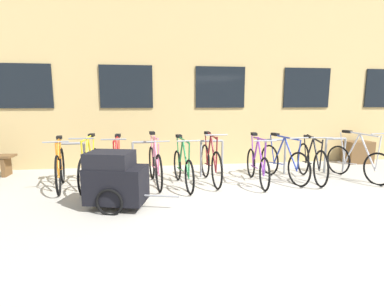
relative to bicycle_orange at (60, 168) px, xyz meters
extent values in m
plane|color=#B2ADA0|center=(3.60, -1.42, -0.40)|extent=(42.00, 42.00, 0.00)
cube|color=tan|center=(3.60, 5.15, 2.02)|extent=(28.00, 6.74, 4.84)
cube|color=black|center=(-1.20, 1.76, 1.65)|extent=(1.30, 0.04, 1.05)
cube|color=black|center=(1.20, 1.76, 1.65)|extent=(1.30, 0.04, 1.05)
cube|color=black|center=(3.60, 1.76, 1.65)|extent=(1.30, 0.04, 1.05)
cube|color=black|center=(6.00, 1.76, 1.65)|extent=(1.30, 0.04, 1.05)
cylinder|color=gray|center=(-0.12, 0.48, 0.01)|extent=(0.05, 0.05, 0.81)
cylinder|color=gray|center=(0.37, 0.48, 0.01)|extent=(0.05, 0.05, 0.81)
cylinder|color=gray|center=(0.12, 0.48, 0.41)|extent=(0.49, 0.05, 0.05)
cylinder|color=gray|center=(1.38, 0.48, 0.01)|extent=(0.05, 0.05, 0.81)
cylinder|color=gray|center=(1.87, 0.48, 0.01)|extent=(0.05, 0.05, 0.81)
cylinder|color=gray|center=(1.62, 0.48, 0.41)|extent=(0.49, 0.05, 0.05)
cylinder|color=gray|center=(2.88, 0.48, 0.01)|extent=(0.05, 0.05, 0.81)
cylinder|color=gray|center=(3.37, 0.48, 0.01)|extent=(0.05, 0.05, 0.81)
cylinder|color=gray|center=(3.12, 0.48, 0.41)|extent=(0.49, 0.05, 0.05)
cylinder|color=gray|center=(4.38, 0.48, 0.01)|extent=(0.05, 0.05, 0.81)
cylinder|color=gray|center=(4.87, 0.48, 0.01)|extent=(0.05, 0.05, 0.81)
cylinder|color=gray|center=(4.62, 0.48, 0.41)|extent=(0.49, 0.05, 0.05)
cylinder|color=gray|center=(5.88, 0.48, 0.01)|extent=(0.05, 0.05, 0.81)
cylinder|color=gray|center=(6.37, 0.48, 0.01)|extent=(0.05, 0.05, 0.81)
cylinder|color=gray|center=(6.12, 0.48, 0.41)|extent=(0.49, 0.05, 0.05)
torus|color=black|center=(-0.09, 0.46, -0.04)|extent=(0.19, 0.75, 0.75)
torus|color=black|center=(0.09, -0.47, -0.04)|extent=(0.19, 0.75, 0.75)
cylinder|color=orange|center=(0.04, -0.21, 0.22)|extent=(0.12, 0.45, 0.65)
cylinder|color=orange|center=(-0.03, 0.14, 0.22)|extent=(0.10, 0.33, 0.65)
cylinder|color=orange|center=(0.01, -0.07, 0.54)|extent=(0.18, 0.71, 0.04)
cylinder|color=orange|center=(-0.05, 0.23, -0.07)|extent=(0.12, 0.47, 0.08)
cylinder|color=orange|center=(-0.07, 0.38, 0.25)|extent=(0.06, 0.20, 0.59)
cylinder|color=orange|center=(0.09, -0.44, 0.25)|extent=(0.04, 0.08, 0.58)
cube|color=black|center=(-0.06, 0.29, 0.57)|extent=(0.14, 0.22, 0.06)
cylinder|color=gray|center=(0.08, -0.42, 0.57)|extent=(0.44, 0.11, 0.03)
torus|color=black|center=(4.00, 0.35, -0.09)|extent=(0.10, 0.66, 0.66)
torus|color=black|center=(3.91, -0.70, -0.09)|extent=(0.10, 0.66, 0.66)
cylinder|color=#722D99|center=(3.93, -0.41, 0.19)|extent=(0.08, 0.51, 0.68)
cylinder|color=#722D99|center=(3.97, 0.00, 0.21)|extent=(0.07, 0.38, 0.71)
cylinder|color=#722D99|center=(3.95, -0.24, 0.54)|extent=(0.11, 0.83, 0.08)
cylinder|color=#722D99|center=(3.98, 0.09, -0.11)|extent=(0.07, 0.53, 0.07)
cylinder|color=#722D99|center=(3.99, 0.26, 0.24)|extent=(0.04, 0.20, 0.66)
cylinder|color=#722D99|center=(3.91, -0.68, 0.21)|extent=(0.03, 0.08, 0.61)
cube|color=black|center=(3.99, 0.17, 0.59)|extent=(0.12, 0.21, 0.06)
cylinder|color=gray|center=(3.91, -0.65, 0.55)|extent=(0.44, 0.06, 0.03)
torus|color=black|center=(1.78, 0.53, -0.05)|extent=(0.13, 0.73, 0.73)
torus|color=black|center=(1.91, -0.48, -0.05)|extent=(0.13, 0.73, 0.73)
cylinder|color=pink|center=(1.88, -0.20, 0.20)|extent=(0.10, 0.49, 0.64)
cylinder|color=pink|center=(1.82, 0.19, 0.24)|extent=(0.08, 0.37, 0.71)
cylinder|color=pink|center=(1.85, -0.04, 0.55)|extent=(0.14, 0.80, 0.12)
cylinder|color=pink|center=(1.81, 0.28, -0.08)|extent=(0.09, 0.51, 0.08)
cylinder|color=pink|center=(1.79, 0.44, 0.27)|extent=(0.05, 0.20, 0.65)
cylinder|color=pink|center=(1.91, -0.46, 0.23)|extent=(0.04, 0.08, 0.57)
cube|color=black|center=(1.80, 0.36, 0.62)|extent=(0.12, 0.21, 0.06)
cylinder|color=gray|center=(1.91, -0.43, 0.54)|extent=(0.44, 0.08, 0.03)
torus|color=black|center=(2.98, 0.51, -0.04)|extent=(0.08, 0.75, 0.75)
torus|color=black|center=(3.03, -0.45, -0.04)|extent=(0.08, 0.75, 0.75)
cylinder|color=maroon|center=(3.02, -0.19, 0.26)|extent=(0.06, 0.47, 0.73)
cylinder|color=maroon|center=(3.00, 0.18, 0.24)|extent=(0.05, 0.34, 0.69)
cylinder|color=maroon|center=(3.01, -0.04, 0.60)|extent=(0.08, 0.74, 0.07)
cylinder|color=maroon|center=(2.99, 0.27, -0.07)|extent=(0.05, 0.49, 0.08)
cylinder|color=maroon|center=(2.98, 0.42, 0.27)|extent=(0.04, 0.20, 0.63)
cylinder|color=maroon|center=(3.03, -0.43, 0.29)|extent=(0.03, 0.08, 0.66)
cube|color=black|center=(2.99, 0.33, 0.61)|extent=(0.11, 0.21, 0.06)
cylinder|color=gray|center=(3.03, -0.40, 0.65)|extent=(0.44, 0.05, 0.03)
torus|color=black|center=(5.29, 0.42, -0.04)|extent=(0.16, 0.75, 0.75)
torus|color=black|center=(5.12, -0.59, -0.04)|extent=(0.16, 0.75, 0.75)
cylinder|color=black|center=(5.17, -0.31, 0.22)|extent=(0.12, 0.49, 0.66)
cylinder|color=black|center=(5.23, 0.08, 0.19)|extent=(0.10, 0.37, 0.59)
cylinder|color=black|center=(5.20, -0.15, 0.51)|extent=(0.17, 0.80, 0.10)
cylinder|color=black|center=(5.25, 0.17, -0.07)|extent=(0.11, 0.52, 0.08)
cylinder|color=black|center=(5.28, 0.34, 0.22)|extent=(0.06, 0.20, 0.53)
cylinder|color=black|center=(5.13, -0.57, 0.25)|extent=(0.04, 0.08, 0.59)
cube|color=black|center=(5.26, 0.25, 0.50)|extent=(0.13, 0.21, 0.06)
cylinder|color=gray|center=(5.13, -0.54, 0.57)|extent=(0.44, 0.10, 0.03)
torus|color=black|center=(6.13, 0.35, -0.08)|extent=(0.18, 0.68, 0.68)
torus|color=black|center=(6.34, -0.65, -0.08)|extent=(0.18, 0.68, 0.68)
cylinder|color=#B7B7BC|center=(6.28, -0.37, 0.24)|extent=(0.14, 0.49, 0.76)
cylinder|color=#B7B7BC|center=(6.20, 0.01, 0.23)|extent=(0.11, 0.36, 0.72)
cylinder|color=#B7B7BC|center=(6.25, -0.21, 0.60)|extent=(0.20, 0.78, 0.07)
cylinder|color=#B7B7BC|center=(6.19, 0.10, -0.10)|extent=(0.13, 0.51, 0.07)
cylinder|color=#B7B7BC|center=(6.15, 0.26, 0.25)|extent=(0.07, 0.20, 0.67)
cylinder|color=#B7B7BC|center=(6.34, -0.62, 0.27)|extent=(0.04, 0.08, 0.69)
cube|color=black|center=(6.17, 0.17, 0.61)|extent=(0.14, 0.22, 0.06)
cylinder|color=gray|center=(6.33, -0.60, 0.64)|extent=(0.44, 0.12, 0.03)
torus|color=black|center=(1.12, 0.31, -0.09)|extent=(0.04, 0.66, 0.66)
torus|color=black|center=(1.12, -0.65, -0.09)|extent=(0.04, 0.66, 0.66)
cylinder|color=red|center=(1.12, -0.38, 0.22)|extent=(0.04, 0.46, 0.74)
cylinder|color=red|center=(1.12, -0.02, 0.22)|extent=(0.04, 0.33, 0.73)
cylinder|color=red|center=(1.12, -0.24, 0.58)|extent=(0.04, 0.72, 0.05)
cylinder|color=red|center=(1.12, 0.07, -0.11)|extent=(0.02, 0.48, 0.07)
cylinder|color=red|center=(1.12, 0.22, 0.24)|extent=(0.02, 0.20, 0.67)
cylinder|color=red|center=(1.12, -0.62, 0.25)|extent=(0.03, 0.08, 0.68)
cube|color=black|center=(1.12, 0.13, 0.60)|extent=(0.10, 0.20, 0.06)
cylinder|color=gray|center=(1.12, -0.60, 0.62)|extent=(0.44, 0.03, 0.03)
torus|color=black|center=(4.51, 0.52, -0.06)|extent=(0.17, 0.71, 0.71)
torus|color=black|center=(4.70, -0.51, -0.06)|extent=(0.17, 0.71, 0.71)
cylinder|color=#233893|center=(4.65, -0.23, 0.21)|extent=(0.13, 0.50, 0.67)
cylinder|color=#233893|center=(4.57, 0.17, 0.21)|extent=(0.11, 0.38, 0.66)
cylinder|color=#233893|center=(4.62, -0.06, 0.53)|extent=(0.19, 0.81, 0.05)
cylinder|color=#233893|center=(4.56, 0.26, -0.09)|extent=(0.12, 0.52, 0.07)
cylinder|color=#233893|center=(4.52, 0.43, 0.23)|extent=(0.06, 0.20, 0.60)
cylinder|color=#233893|center=(4.70, -0.48, 0.24)|extent=(0.04, 0.08, 0.60)
cube|color=black|center=(4.54, 0.34, 0.56)|extent=(0.14, 0.22, 0.06)
cylinder|color=gray|center=(4.70, -0.46, 0.57)|extent=(0.44, 0.11, 0.03)
torus|color=black|center=(2.33, 0.36, -0.09)|extent=(0.12, 0.66, 0.66)
torus|color=black|center=(2.46, -0.71, -0.09)|extent=(0.12, 0.66, 0.66)
cylinder|color=#1E7238|center=(2.43, -0.42, 0.20)|extent=(0.10, 0.52, 0.70)
cylinder|color=#1E7238|center=(2.38, 0.00, 0.20)|extent=(0.08, 0.39, 0.69)
cylinder|color=#1E7238|center=(2.41, -0.24, 0.54)|extent=(0.14, 0.84, 0.04)
cylinder|color=#1E7238|center=(2.37, 0.09, -0.11)|extent=(0.09, 0.54, 0.07)
cylinder|color=#1E7238|center=(2.34, 0.27, 0.22)|extent=(0.05, 0.20, 0.64)
cylinder|color=#1E7238|center=(2.46, -0.69, 0.23)|extent=(0.04, 0.08, 0.64)
cube|color=black|center=(2.36, 0.18, 0.57)|extent=(0.12, 0.21, 0.06)
cylinder|color=gray|center=(2.46, -0.66, 0.57)|extent=(0.44, 0.08, 0.03)
torus|color=black|center=(0.58, 0.48, -0.06)|extent=(0.06, 0.73, 0.72)
torus|color=black|center=(0.55, -0.55, -0.06)|extent=(0.06, 0.73, 0.72)
cylinder|color=yellow|center=(0.56, -0.27, 0.25)|extent=(0.05, 0.49, 0.73)
cylinder|color=yellow|center=(0.57, 0.13, 0.23)|extent=(0.05, 0.37, 0.70)
cylinder|color=yellow|center=(0.56, -0.10, 0.59)|extent=(0.06, 0.80, 0.06)
cylinder|color=yellow|center=(0.57, 0.22, -0.08)|extent=(0.04, 0.52, 0.08)
cylinder|color=yellow|center=(0.57, 0.39, 0.26)|extent=(0.03, 0.20, 0.64)
cylinder|color=yellow|center=(0.55, -0.52, 0.27)|extent=(0.03, 0.08, 0.66)
cube|color=black|center=(0.57, 0.30, 0.60)|extent=(0.11, 0.20, 0.06)
cylinder|color=gray|center=(0.55, -0.50, 0.63)|extent=(0.44, 0.04, 0.03)
cube|color=black|center=(1.22, -1.30, -0.01)|extent=(1.02, 0.81, 0.56)
cube|color=black|center=(1.14, -1.28, 0.39)|extent=(0.80, 0.72, 0.24)
torus|color=black|center=(1.31, -0.98, -0.21)|extent=(0.42, 0.15, 0.43)
torus|color=black|center=(1.14, -1.62, -0.21)|extent=(0.42, 0.15, 0.43)
cylinder|color=gray|center=(1.92, -1.49, -0.18)|extent=(0.54, 0.17, 0.03)
cube|color=brown|center=(-1.52, 1.18, -0.18)|extent=(0.08, 0.36, 0.43)
cube|color=brown|center=(7.45, 1.43, -0.10)|extent=(0.70, 0.44, 0.60)
camera|label=1|loc=(1.78, -5.99, 1.27)|focal=27.89mm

